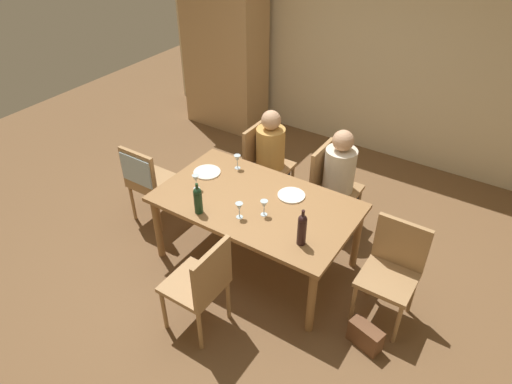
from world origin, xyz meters
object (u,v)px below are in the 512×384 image
(dining_table, at_px, (256,207))
(dinner_plate_host, at_px, (207,172))
(person_woman_host, at_px, (341,175))
(wine_glass_centre, at_px, (196,179))
(chair_right_end, at_px, (393,266))
(wine_glass_near_right, at_px, (237,159))
(armoire_cabinet, at_px, (225,50))
(wine_bottle_dark_red, at_px, (198,199))
(handbag, at_px, (365,336))
(chair_far_right, at_px, (330,182))
(person_man_bearded, at_px, (272,152))
(wine_bottle_tall_green, at_px, (302,229))
(wine_glass_far, at_px, (239,207))
(chair_far_left, at_px, (264,159))
(chair_left_end, at_px, (145,176))
(dinner_plate_guest_left, at_px, (291,195))
(wine_glass_near_left, at_px, (264,205))
(chair_near, at_px, (202,282))

(dining_table, distance_m, dinner_plate_host, 0.68)
(person_woman_host, xyz_separation_m, wine_glass_centre, (-1.01, -1.05, 0.17))
(chair_right_end, xyz_separation_m, dinner_plate_host, (-1.94, 0.04, 0.20))
(chair_right_end, bearing_deg, wine_glass_near_right, -8.86)
(chair_right_end, height_order, dinner_plate_host, chair_right_end)
(armoire_cabinet, height_order, person_woman_host, armoire_cabinet)
(chair_right_end, distance_m, wine_glass_centre, 1.90)
(wine_bottle_dark_red, bearing_deg, handbag, 2.04)
(chair_far_right, distance_m, wine_bottle_dark_red, 1.51)
(chair_right_end, bearing_deg, person_man_bearded, -26.30)
(wine_bottle_tall_green, bearing_deg, wine_glass_far, 179.71)
(chair_far_left, xyz_separation_m, chair_right_end, (1.78, -0.82, 0.00))
(armoire_cabinet, distance_m, chair_right_end, 3.99)
(wine_glass_far, relative_size, handbag, 0.53)
(armoire_cabinet, xyz_separation_m, wine_glass_far, (2.01, -2.55, -0.26))
(chair_left_end, xyz_separation_m, wine_glass_far, (1.29, -0.15, 0.24))
(chair_far_left, bearing_deg, dinner_plate_guest_left, 47.30)
(wine_bottle_tall_green, distance_m, wine_glass_near_right, 1.24)
(wine_bottle_tall_green, height_order, handbag, wine_bottle_tall_green)
(chair_left_end, bearing_deg, chair_far_left, 52.62)
(wine_glass_far, height_order, dinner_plate_guest_left, wine_glass_far)
(dinner_plate_host, bearing_deg, wine_glass_near_left, -17.06)
(wine_glass_far, height_order, dinner_plate_host, wine_glass_far)
(armoire_cabinet, height_order, dining_table, armoire_cabinet)
(person_man_bearded, height_order, dinner_plate_host, person_man_bearded)
(dinner_plate_guest_left, bearing_deg, chair_left_end, -166.41)
(chair_right_end, relative_size, dinner_plate_guest_left, 3.61)
(wine_bottle_dark_red, bearing_deg, wine_glass_far, 21.77)
(chair_right_end, height_order, wine_bottle_dark_red, wine_bottle_dark_red)
(wine_glass_near_left, relative_size, handbag, 0.53)
(chair_far_right, relative_size, wine_glass_far, 6.17)
(wine_glass_near_left, bearing_deg, armoire_cabinet, 132.02)
(chair_right_end, relative_size, wine_bottle_dark_red, 3.07)
(chair_near, height_order, person_woman_host, person_woman_host)
(chair_near, bearing_deg, wine_glass_near_right, 23.16)
(wine_glass_near_right, bearing_deg, chair_far_right, 35.45)
(chair_right_end, xyz_separation_m, wine_bottle_dark_red, (-1.61, -0.49, 0.33))
(dining_table, xyz_separation_m, chair_far_right, (0.32, 0.91, -0.12))
(person_man_bearded, distance_m, wine_glass_centre, 1.08)
(armoire_cabinet, relative_size, wine_bottle_tall_green, 6.54)
(person_woman_host, bearing_deg, wine_bottle_dark_red, -30.05)
(dining_table, distance_m, wine_glass_near_right, 0.61)
(chair_far_left, xyz_separation_m, wine_glass_far, (0.50, -1.18, 0.30))
(wine_bottle_dark_red, xyz_separation_m, wine_glass_far, (0.34, 0.13, -0.03))
(chair_far_right, bearing_deg, wine_bottle_dark_red, -26.23)
(person_man_bearded, bearing_deg, chair_left_end, -41.14)
(chair_far_right, relative_size, handbag, 3.29)
(dining_table, relative_size, wine_glass_centre, 12.13)
(dining_table, xyz_separation_m, chair_left_end, (-1.28, -0.12, -0.06))
(chair_left_end, bearing_deg, wine_glass_near_left, -0.19)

